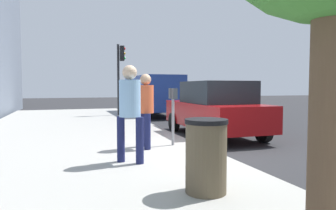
{
  "coord_description": "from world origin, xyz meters",
  "views": [
    {
      "loc": [
        -6.56,
        3.16,
        1.6
      ],
      "look_at": [
        0.44,
        0.82,
        1.16
      ],
      "focal_mm": 32.69,
      "sensor_mm": 36.0,
      "label": 1
    }
  ],
  "objects_px": {
    "parked_sedan_near": "(215,109)",
    "traffic_signal": "(120,68)",
    "pedestrian_at_meter": "(146,105)",
    "pedestrian_bystander": "(130,105)",
    "trash_bin": "(206,156)",
    "parked_van_far": "(152,93)",
    "parking_meter": "(173,104)"
  },
  "relations": [
    {
      "from": "parking_meter",
      "to": "pedestrian_at_meter",
      "type": "xyz_separation_m",
      "value": [
        -0.13,
        0.73,
        0.01
      ]
    },
    {
      "from": "parked_van_far",
      "to": "traffic_signal",
      "type": "relative_size",
      "value": 1.45
    },
    {
      "from": "parked_sedan_near",
      "to": "trash_bin",
      "type": "height_order",
      "value": "parked_sedan_near"
    },
    {
      "from": "pedestrian_at_meter",
      "to": "traffic_signal",
      "type": "distance_m",
      "value": 8.81
    },
    {
      "from": "pedestrian_bystander",
      "to": "traffic_signal",
      "type": "xyz_separation_m",
      "value": [
        9.93,
        -1.5,
        1.32
      ]
    },
    {
      "from": "pedestrian_at_meter",
      "to": "pedestrian_bystander",
      "type": "distance_m",
      "value": 1.43
    },
    {
      "from": "trash_bin",
      "to": "pedestrian_at_meter",
      "type": "bearing_deg",
      "value": 0.46
    },
    {
      "from": "pedestrian_bystander",
      "to": "trash_bin",
      "type": "relative_size",
      "value": 1.83
    },
    {
      "from": "pedestrian_at_meter",
      "to": "parked_sedan_near",
      "type": "height_order",
      "value": "pedestrian_at_meter"
    },
    {
      "from": "parking_meter",
      "to": "pedestrian_at_meter",
      "type": "bearing_deg",
      "value": 100.25
    },
    {
      "from": "parked_sedan_near",
      "to": "parked_van_far",
      "type": "bearing_deg",
      "value": -0.01
    },
    {
      "from": "pedestrian_bystander",
      "to": "parked_sedan_near",
      "type": "height_order",
      "value": "pedestrian_bystander"
    },
    {
      "from": "parking_meter",
      "to": "parked_van_far",
      "type": "bearing_deg",
      "value": -12.41
    },
    {
      "from": "parking_meter",
      "to": "parked_sedan_near",
      "type": "distance_m",
      "value": 2.64
    },
    {
      "from": "parked_sedan_near",
      "to": "traffic_signal",
      "type": "distance_m",
      "value": 7.28
    },
    {
      "from": "parked_van_far",
      "to": "trash_bin",
      "type": "bearing_deg",
      "value": 167.74
    },
    {
      "from": "pedestrian_at_meter",
      "to": "pedestrian_bystander",
      "type": "bearing_deg",
      "value": -113.44
    },
    {
      "from": "pedestrian_at_meter",
      "to": "parking_meter",
      "type": "bearing_deg",
      "value": 13.06
    },
    {
      "from": "parking_meter",
      "to": "traffic_signal",
      "type": "distance_m",
      "value": 8.64
    },
    {
      "from": "parked_van_far",
      "to": "pedestrian_at_meter",
      "type": "bearing_deg",
      "value": 163.53
    },
    {
      "from": "parking_meter",
      "to": "parked_sedan_near",
      "type": "bearing_deg",
      "value": -50.0
    },
    {
      "from": "pedestrian_at_meter",
      "to": "parked_sedan_near",
      "type": "distance_m",
      "value": 3.3
    },
    {
      "from": "pedestrian_at_meter",
      "to": "trash_bin",
      "type": "relative_size",
      "value": 1.73
    },
    {
      "from": "pedestrian_bystander",
      "to": "parked_van_far",
      "type": "height_order",
      "value": "parked_van_far"
    },
    {
      "from": "parking_meter",
      "to": "trash_bin",
      "type": "relative_size",
      "value": 1.4
    },
    {
      "from": "pedestrian_bystander",
      "to": "parked_sedan_near",
      "type": "bearing_deg",
      "value": -8.05
    },
    {
      "from": "pedestrian_at_meter",
      "to": "trash_bin",
      "type": "xyz_separation_m",
      "value": [
        -3.23,
        -0.03,
        -0.52
      ]
    },
    {
      "from": "trash_bin",
      "to": "parked_sedan_near",
      "type": "bearing_deg",
      "value": -28.26
    },
    {
      "from": "parked_van_far",
      "to": "traffic_signal",
      "type": "height_order",
      "value": "traffic_signal"
    },
    {
      "from": "parking_meter",
      "to": "trash_bin",
      "type": "distance_m",
      "value": 3.47
    },
    {
      "from": "pedestrian_at_meter",
      "to": "parked_van_far",
      "type": "xyz_separation_m",
      "value": [
        9.26,
        -2.74,
        0.08
      ]
    },
    {
      "from": "parking_meter",
      "to": "parked_van_far",
      "type": "distance_m",
      "value": 9.35
    }
  ]
}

